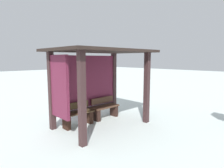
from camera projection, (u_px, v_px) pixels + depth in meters
ground_plane at (102, 125)px, 5.87m from camera, size 60.00×60.00×0.00m
bus_shelter at (93, 71)px, 5.75m from camera, size 2.99×2.03×2.30m
bench_left_inside at (78, 116)px, 5.79m from camera, size 1.00×0.34×0.71m
bench_center_inside at (105, 109)px, 6.55m from camera, size 1.00×0.36×0.71m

